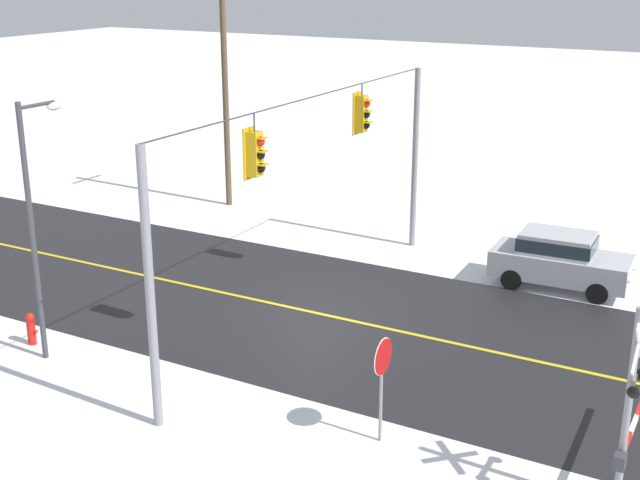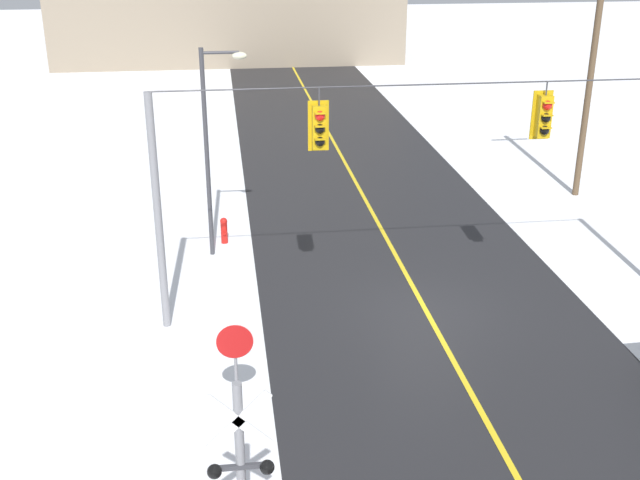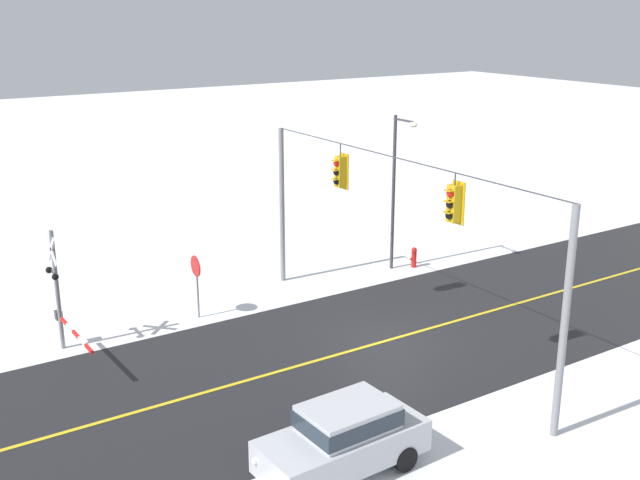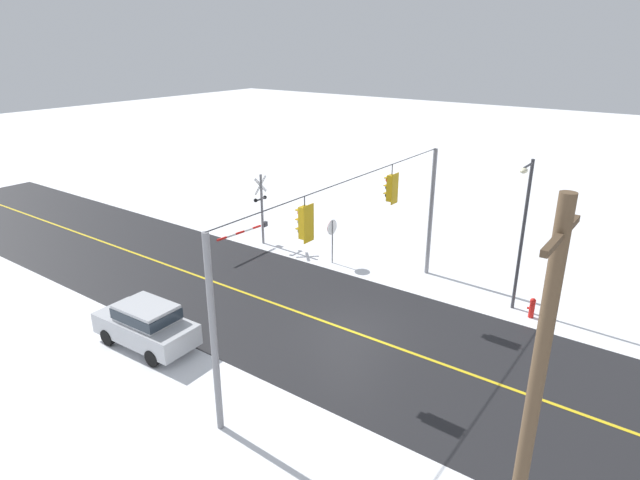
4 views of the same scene
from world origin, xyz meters
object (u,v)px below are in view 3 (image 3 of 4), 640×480
Objects in this scene: railroad_crossing at (59,294)px; parked_car_silver at (344,436)px; stop_sign at (196,272)px; streetlamp_near at (397,179)px; fire_hydrant at (414,257)px.

parked_car_silver is (10.40, 3.79, -1.04)m from railroad_crossing.
railroad_crossing reaches higher than stop_sign.
parked_car_silver is 0.65× the size of streetlamp_near.
railroad_crossing is 0.62× the size of streetlamp_near.
railroad_crossing is at bearing -86.84° from stop_sign.
fire_hydrant is at bearing 134.35° from parked_car_silver.
railroad_crossing is at bearing -88.47° from fire_hydrant.
railroad_crossing is 11.12m from parked_car_silver.
railroad_crossing reaches higher than fire_hydrant.
stop_sign is 9.42m from streetlamp_near.
parked_car_silver is 4.84× the size of fire_hydrant.
streetlamp_near is (-0.32, 9.15, 2.20)m from stop_sign.
stop_sign is at bearing 174.63° from parked_car_silver.
fire_hydrant is at bearing 90.75° from stop_sign.
railroad_crossing is at bearing -159.98° from parked_car_silver.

